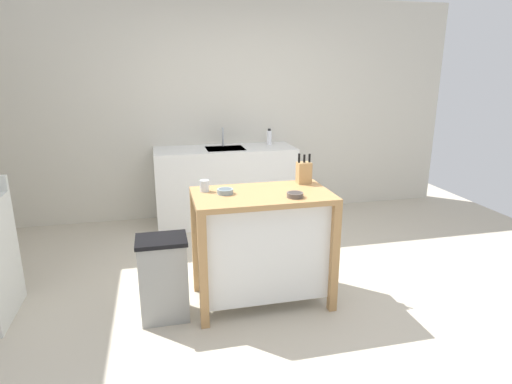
{
  "coord_description": "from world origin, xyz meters",
  "views": [
    {
      "loc": [
        -0.89,
        -2.97,
        1.78
      ],
      "look_at": [
        -0.15,
        0.18,
        0.84
      ],
      "focal_mm": 29.8,
      "sensor_mm": 36.0,
      "label": 1
    }
  ],
  "objects_px": {
    "bowl_stoneware_deep": "(225,191)",
    "drinking_cup": "(204,186)",
    "knife_block": "(304,172)",
    "trash_bin": "(164,278)",
    "sink_faucet": "(223,137)",
    "bottle_dish_soap": "(269,137)",
    "kitchen_island": "(262,242)",
    "bowl_ceramic_wide": "(295,195)"
  },
  "relations": [
    {
      "from": "drinking_cup",
      "to": "bottle_dish_soap",
      "type": "height_order",
      "value": "bottle_dish_soap"
    },
    {
      "from": "bowl_stoneware_deep",
      "to": "bowl_ceramic_wide",
      "type": "relative_size",
      "value": 0.99
    },
    {
      "from": "bowl_ceramic_wide",
      "to": "drinking_cup",
      "type": "relative_size",
      "value": 1.38
    },
    {
      "from": "kitchen_island",
      "to": "knife_block",
      "type": "relative_size",
      "value": 4.22
    },
    {
      "from": "drinking_cup",
      "to": "knife_block",
      "type": "bearing_deg",
      "value": 4.4
    },
    {
      "from": "drinking_cup",
      "to": "trash_bin",
      "type": "distance_m",
      "value": 0.74
    },
    {
      "from": "bowl_stoneware_deep",
      "to": "drinking_cup",
      "type": "distance_m",
      "value": 0.18
    },
    {
      "from": "kitchen_island",
      "to": "drinking_cup",
      "type": "distance_m",
      "value": 0.62
    },
    {
      "from": "drinking_cup",
      "to": "sink_faucet",
      "type": "distance_m",
      "value": 1.96
    },
    {
      "from": "knife_block",
      "to": "bottle_dish_soap",
      "type": "height_order",
      "value": "knife_block"
    },
    {
      "from": "bowl_ceramic_wide",
      "to": "kitchen_island",
      "type": "bearing_deg",
      "value": 140.68
    },
    {
      "from": "bowl_stoneware_deep",
      "to": "sink_faucet",
      "type": "distance_m",
      "value": 2.03
    },
    {
      "from": "knife_block",
      "to": "sink_faucet",
      "type": "height_order",
      "value": "knife_block"
    },
    {
      "from": "bowl_ceramic_wide",
      "to": "sink_faucet",
      "type": "xyz_separation_m",
      "value": [
        -0.17,
        2.21,
        0.1
      ]
    },
    {
      "from": "drinking_cup",
      "to": "trash_bin",
      "type": "xyz_separation_m",
      "value": [
        -0.34,
        -0.22,
        -0.62
      ]
    },
    {
      "from": "kitchen_island",
      "to": "bowl_ceramic_wide",
      "type": "bearing_deg",
      "value": -39.32
    },
    {
      "from": "kitchen_island",
      "to": "bottle_dish_soap",
      "type": "relative_size",
      "value": 5.25
    },
    {
      "from": "knife_block",
      "to": "trash_bin",
      "type": "relative_size",
      "value": 0.39
    },
    {
      "from": "knife_block",
      "to": "trash_bin",
      "type": "height_order",
      "value": "knife_block"
    },
    {
      "from": "trash_bin",
      "to": "bowl_ceramic_wide",
      "type": "bearing_deg",
      "value": -5.31
    },
    {
      "from": "bowl_stoneware_deep",
      "to": "trash_bin",
      "type": "xyz_separation_m",
      "value": [
        -0.48,
        -0.11,
        -0.6
      ]
    },
    {
      "from": "bowl_stoneware_deep",
      "to": "sink_faucet",
      "type": "relative_size",
      "value": 0.54
    },
    {
      "from": "kitchen_island",
      "to": "sink_faucet",
      "type": "relative_size",
      "value": 4.7
    },
    {
      "from": "knife_block",
      "to": "bottle_dish_soap",
      "type": "bearing_deg",
      "value": 83.91
    },
    {
      "from": "bottle_dish_soap",
      "to": "bowl_ceramic_wide",
      "type": "bearing_deg",
      "value": -100.12
    },
    {
      "from": "trash_bin",
      "to": "sink_faucet",
      "type": "relative_size",
      "value": 2.86
    },
    {
      "from": "bowl_stoneware_deep",
      "to": "drinking_cup",
      "type": "bearing_deg",
      "value": 144.03
    },
    {
      "from": "sink_faucet",
      "to": "bowl_stoneware_deep",
      "type": "bearing_deg",
      "value": -98.53
    },
    {
      "from": "kitchen_island",
      "to": "sink_faucet",
      "type": "height_order",
      "value": "sink_faucet"
    },
    {
      "from": "drinking_cup",
      "to": "bottle_dish_soap",
      "type": "relative_size",
      "value": 0.44
    },
    {
      "from": "bowl_stoneware_deep",
      "to": "bottle_dish_soap",
      "type": "distance_m",
      "value": 2.14
    },
    {
      "from": "bowl_stoneware_deep",
      "to": "bowl_ceramic_wide",
      "type": "bearing_deg",
      "value": -23.03
    },
    {
      "from": "kitchen_island",
      "to": "bowl_ceramic_wide",
      "type": "xyz_separation_m",
      "value": [
        0.2,
        -0.17,
        0.41
      ]
    },
    {
      "from": "trash_bin",
      "to": "kitchen_island",
      "type": "bearing_deg",
      "value": 5.78
    },
    {
      "from": "bowl_stoneware_deep",
      "to": "bowl_ceramic_wide",
      "type": "distance_m",
      "value": 0.52
    },
    {
      "from": "kitchen_island",
      "to": "bowl_stoneware_deep",
      "type": "distance_m",
      "value": 0.5
    },
    {
      "from": "knife_block",
      "to": "bottle_dish_soap",
      "type": "distance_m",
      "value": 1.81
    },
    {
      "from": "kitchen_island",
      "to": "trash_bin",
      "type": "relative_size",
      "value": 1.64
    },
    {
      "from": "sink_faucet",
      "to": "bowl_ceramic_wide",
      "type": "bearing_deg",
      "value": -85.49
    },
    {
      "from": "bottle_dish_soap",
      "to": "trash_bin",
      "type": "bearing_deg",
      "value": -122.97
    },
    {
      "from": "bowl_ceramic_wide",
      "to": "bottle_dish_soap",
      "type": "height_order",
      "value": "bottle_dish_soap"
    },
    {
      "from": "bowl_stoneware_deep",
      "to": "sink_faucet",
      "type": "xyz_separation_m",
      "value": [
        0.3,
        2.01,
        0.09
      ]
    }
  ]
}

